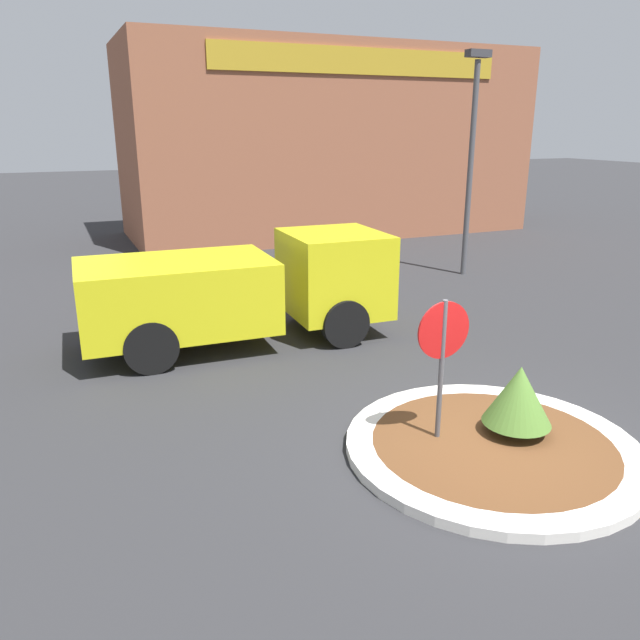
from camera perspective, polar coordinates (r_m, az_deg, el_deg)
The scene contains 7 objects.
ground_plane at distance 9.08m, azimuth 15.42°, elevation -11.51°, with size 120.00×120.00×0.00m, color #2D2D30.
traffic_island at distance 9.04m, azimuth 15.46°, elevation -11.13°, with size 4.01×4.01×0.14m.
stop_sign at distance 8.48m, azimuth 11.15°, elevation -2.39°, with size 0.79×0.07×2.11m.
island_shrub at distance 9.13m, azimuth 17.72°, elevation -6.55°, with size 0.95×0.95×1.00m.
utility_truck at distance 12.66m, azimuth -7.19°, elevation 2.95°, with size 6.20×2.48×2.15m.
storefront_building at distance 26.40m, azimuth 0.63°, elevation 15.97°, with size 15.91×6.07×7.24m.
light_pole at distance 18.84m, azimuth 13.71°, elevation 15.07°, with size 0.70×0.30×6.25m.
Camera 1 is at (-5.21, -6.06, 4.30)m, focal length 35.00 mm.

